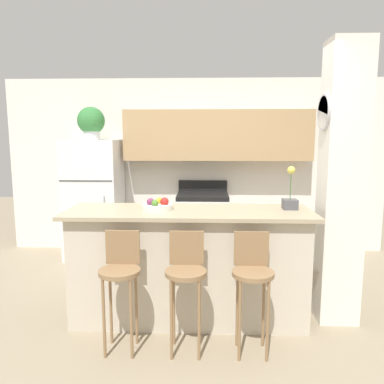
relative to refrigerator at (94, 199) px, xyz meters
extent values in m
plane|color=gray|center=(1.43, -1.84, -0.84)|extent=(14.00, 14.00, 0.00)
cube|color=white|center=(1.43, 0.40, 0.44)|extent=(5.60, 0.06, 2.55)
cube|color=tan|center=(1.75, 0.21, 0.90)|extent=(2.66, 0.32, 0.71)
cube|color=silver|center=(1.54, 0.23, 0.80)|extent=(0.60, 0.28, 0.12)
cube|color=white|center=(2.82, -1.79, 0.44)|extent=(0.36, 0.32, 2.55)
cylinder|color=silver|center=(2.62, -1.79, 1.09)|extent=(0.02, 0.32, 0.32)
cylinder|color=white|center=(2.62, -1.79, 1.09)|extent=(0.01, 0.28, 0.28)
cube|color=beige|center=(1.43, -1.84, -0.33)|extent=(2.12, 0.58, 1.01)
cube|color=tan|center=(1.43, -1.84, 0.20)|extent=(2.24, 0.70, 0.04)
cube|color=white|center=(0.00, 0.00, -0.27)|extent=(0.75, 0.68, 1.14)
cube|color=white|center=(0.00, 0.00, 0.57)|extent=(0.75, 0.68, 0.53)
cube|color=#333333|center=(0.00, -0.34, 0.30)|extent=(0.71, 0.01, 0.01)
cylinder|color=#B2B2B7|center=(0.24, -0.35, -0.21)|extent=(0.02, 0.02, 0.62)
cube|color=white|center=(1.54, 0.04, -0.41)|extent=(0.72, 0.62, 0.85)
cube|color=black|center=(1.54, 0.04, 0.04)|extent=(0.72, 0.62, 0.06)
cube|color=black|center=(1.54, 0.33, 0.15)|extent=(0.72, 0.04, 0.16)
cube|color=black|center=(1.54, -0.27, -0.37)|extent=(0.43, 0.01, 0.27)
cylinder|color=olive|center=(0.91, -2.40, -0.17)|extent=(0.33, 0.33, 0.03)
cube|color=olive|center=(0.91, -2.26, -0.01)|extent=(0.28, 0.02, 0.28)
cylinder|color=olive|center=(0.80, -2.51, -0.51)|extent=(0.02, 0.02, 0.65)
cylinder|color=olive|center=(1.02, -2.51, -0.51)|extent=(0.02, 0.02, 0.65)
cylinder|color=olive|center=(0.80, -2.30, -0.51)|extent=(0.02, 0.02, 0.65)
cylinder|color=olive|center=(1.02, -2.30, -0.51)|extent=(0.02, 0.02, 0.65)
cylinder|color=olive|center=(1.43, -2.40, -0.17)|extent=(0.33, 0.33, 0.03)
cube|color=olive|center=(1.43, -2.26, -0.01)|extent=(0.28, 0.02, 0.28)
cylinder|color=olive|center=(1.33, -2.51, -0.51)|extent=(0.02, 0.02, 0.65)
cylinder|color=olive|center=(1.54, -2.51, -0.51)|extent=(0.02, 0.02, 0.65)
cylinder|color=olive|center=(1.33, -2.30, -0.51)|extent=(0.02, 0.02, 0.65)
cylinder|color=olive|center=(1.54, -2.30, -0.51)|extent=(0.02, 0.02, 0.65)
cylinder|color=olive|center=(1.96, -2.40, -0.17)|extent=(0.33, 0.33, 0.03)
cube|color=olive|center=(1.96, -2.26, -0.01)|extent=(0.28, 0.02, 0.28)
cylinder|color=olive|center=(1.85, -2.51, -0.51)|extent=(0.02, 0.02, 0.65)
cylinder|color=olive|center=(2.06, -2.51, -0.51)|extent=(0.02, 0.02, 0.65)
cylinder|color=olive|center=(1.85, -2.30, -0.51)|extent=(0.02, 0.02, 0.65)
cylinder|color=olive|center=(2.06, -2.30, -0.51)|extent=(0.02, 0.02, 0.65)
cylinder|color=silver|center=(0.00, 0.00, 0.90)|extent=(0.22, 0.22, 0.12)
sphere|color=#387F3D|center=(0.00, 0.00, 1.10)|extent=(0.38, 0.38, 0.38)
cube|color=#4C4C51|center=(2.37, -1.76, 0.26)|extent=(0.13, 0.13, 0.09)
cylinder|color=#386633|center=(2.37, -1.76, 0.43)|extent=(0.01, 0.01, 0.25)
sphere|color=#DBCC4C|center=(2.37, -1.76, 0.58)|extent=(0.07, 0.07, 0.07)
cylinder|color=silver|center=(1.14, -1.83, 0.24)|extent=(0.29, 0.29, 0.05)
sphere|color=red|center=(1.21, -1.83, 0.29)|extent=(0.08, 0.08, 0.08)
sphere|color=gold|center=(1.16, -1.76, 0.29)|extent=(0.06, 0.06, 0.06)
sphere|color=#7A2D56|center=(1.08, -1.83, 0.29)|extent=(0.07, 0.07, 0.07)
sphere|color=#4C7F2D|center=(1.13, -1.89, 0.29)|extent=(0.06, 0.06, 0.06)
cylinder|color=black|center=(0.59, -0.24, -0.65)|extent=(0.28, 0.28, 0.38)
camera|label=1|loc=(1.58, -5.19, 0.88)|focal=35.00mm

